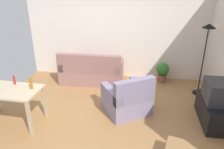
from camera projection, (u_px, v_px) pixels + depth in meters
ground_plane at (104, 114)px, 4.89m from camera, size 5.20×4.40×0.02m
wall_rear at (117, 32)px, 6.35m from camera, size 5.20×0.10×2.70m
couch at (91, 72)px, 6.29m from camera, size 1.73×0.84×0.92m
tv_stand at (212, 112)px, 4.55m from camera, size 0.44×1.10×0.48m
tv at (216, 92)px, 4.37m from camera, size 0.41×0.60×0.44m
torchiere_lamp at (207, 41)px, 5.22m from camera, size 0.32×0.32×1.81m
desk at (10, 94)px, 4.38m from camera, size 1.23×0.76×0.76m
potted_plant at (162, 71)px, 6.31m from camera, size 0.36×0.36×0.57m
armchair at (128, 100)px, 4.84m from camera, size 1.21×1.19×0.92m
bottle_red at (14, 80)px, 4.51m from camera, size 0.05×0.05×0.21m
bottle_amber at (31, 84)px, 4.32m from camera, size 0.05×0.05×0.25m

